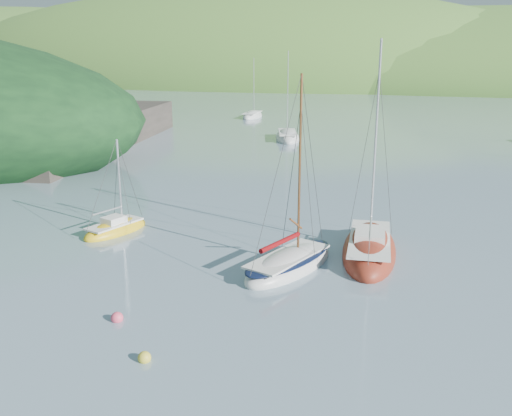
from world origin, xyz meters
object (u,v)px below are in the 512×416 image
(sailboat_yellow, at_px, (116,230))
(distant_sloop_c, at_px, (252,116))
(distant_sloop_a, at_px, (287,138))
(sloop_red, at_px, (369,251))
(daysailer_white, at_px, (289,264))

(sailboat_yellow, bearing_deg, distant_sloop_c, 116.89)
(sailboat_yellow, distance_m, distant_sloop_a, 37.08)
(sailboat_yellow, xyz_separation_m, distant_sloop_c, (-10.79, 56.10, 0.01))
(sailboat_yellow, relative_size, distant_sloop_a, 0.54)
(sloop_red, height_order, distant_sloop_a, sloop_red)
(daysailer_white, xyz_separation_m, distant_sloop_c, (-22.11, 58.36, -0.06))
(sailboat_yellow, distance_m, distant_sloop_c, 57.13)
(daysailer_white, distance_m, sloop_red, 4.78)
(sloop_red, bearing_deg, distant_sloop_c, 108.35)
(distant_sloop_c, bearing_deg, distant_sloop_a, -63.18)
(distant_sloop_a, bearing_deg, distant_sloop_c, 101.73)
(sloop_red, bearing_deg, daysailer_white, -143.65)
(daysailer_white, bearing_deg, sailboat_yellow, -172.98)
(sloop_red, xyz_separation_m, distant_sloop_c, (-25.60, 55.11, -0.05))
(sloop_red, bearing_deg, distant_sloop_a, 105.51)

